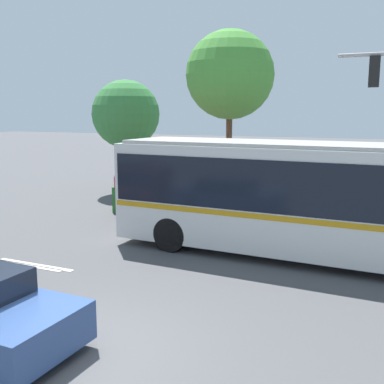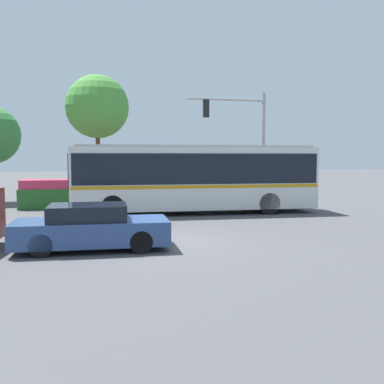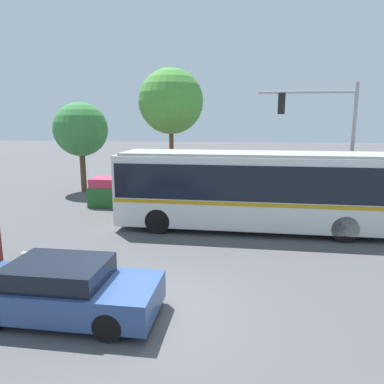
# 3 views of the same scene
# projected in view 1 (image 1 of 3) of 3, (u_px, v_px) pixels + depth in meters

# --- Properties ---
(ground_plane) EXTENTS (140.00, 140.00, 0.00)m
(ground_plane) POSITION_uv_depth(u_px,v_px,m) (66.00, 356.00, 7.68)
(ground_plane) COLOR #4C4C4F
(city_bus) EXTENTS (11.33, 2.96, 3.17)m
(city_bus) POSITION_uv_depth(u_px,v_px,m) (314.00, 194.00, 12.51)
(city_bus) COLOR silver
(city_bus) RESTS_ON ground
(flowering_hedge) EXTENTS (8.66, 1.42, 1.47)m
(flowering_hedge) POSITION_uv_depth(u_px,v_px,m) (220.00, 200.00, 17.45)
(flowering_hedge) COLOR #286028
(flowering_hedge) RESTS_ON ground
(street_tree_left) EXTENTS (3.32, 3.32, 5.55)m
(street_tree_left) POSITION_uv_depth(u_px,v_px,m) (126.00, 115.00, 22.77)
(street_tree_left) COLOR brown
(street_tree_left) RESTS_ON ground
(street_tree_centre) EXTENTS (3.53, 3.53, 7.21)m
(street_tree_centre) POSITION_uv_depth(u_px,v_px,m) (230.00, 75.00, 18.54)
(street_tree_centre) COLOR brown
(street_tree_centre) RESTS_ON ground
(lane_stripe_near) EXTENTS (2.40, 0.16, 0.01)m
(lane_stripe_near) POSITION_uv_depth(u_px,v_px,m) (25.00, 265.00, 12.24)
(lane_stripe_near) COLOR silver
(lane_stripe_near) RESTS_ON ground
(lane_stripe_mid) EXTENTS (2.40, 0.16, 0.01)m
(lane_stripe_mid) POSITION_uv_depth(u_px,v_px,m) (35.00, 265.00, 12.25)
(lane_stripe_mid) COLOR silver
(lane_stripe_mid) RESTS_ON ground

